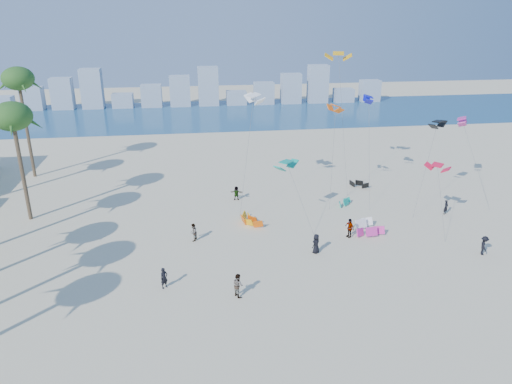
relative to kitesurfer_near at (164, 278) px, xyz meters
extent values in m
plane|color=beige|center=(5.39, -7.78, -0.87)|extent=(220.00, 220.00, 0.00)
plane|color=navy|center=(5.39, 64.22, -0.86)|extent=(220.00, 220.00, 0.00)
imported|color=black|center=(0.00, 0.00, 0.00)|extent=(0.76, 0.71, 1.74)
imported|color=gray|center=(5.62, -1.90, 0.08)|extent=(1.04, 1.14, 1.89)
imported|color=black|center=(13.25, 3.99, 0.04)|extent=(1.05, 1.02, 1.81)
imported|color=gray|center=(17.21, 6.65, 0.09)|extent=(0.88, 1.21, 1.91)
imported|color=black|center=(27.97, 1.65, 0.02)|extent=(1.02, 1.31, 1.78)
imported|color=gray|center=(7.42, 17.60, -0.06)|extent=(1.57, 0.82, 1.62)
imported|color=black|center=(29.10, 10.51, -0.08)|extent=(0.69, 0.62, 1.58)
imported|color=gray|center=(2.39, 7.89, 0.00)|extent=(0.92, 1.03, 1.74)
cylinder|color=#595959|center=(12.83, 9.01, 2.43)|extent=(2.32, 3.04, 6.62)
cylinder|color=#595959|center=(17.56, 14.53, 4.59)|extent=(0.69, 2.12, 10.93)
cylinder|color=#595959|center=(26.75, 11.53, 3.91)|extent=(2.81, 2.66, 9.57)
cylinder|color=#595959|center=(8.34, 14.96, 5.08)|extent=(2.25, 5.33, 11.90)
cylinder|color=#595959|center=(21.94, 15.34, 4.82)|extent=(0.90, 5.30, 11.38)
cylinder|color=#595959|center=(25.94, 6.17, 2.37)|extent=(0.14, 3.57, 6.50)
cylinder|color=#595959|center=(19.79, 18.45, 7.07)|extent=(1.35, 2.62, 15.88)
cylinder|color=#595959|center=(33.61, 13.55, 3.64)|extent=(1.88, 5.12, 9.02)
cylinder|color=brown|center=(-14.39, 15.22, 4.55)|extent=(0.40, 0.40, 10.84)
ellipsoid|color=#2E5A1F|center=(-14.39, 15.22, 9.97)|extent=(3.80, 3.80, 2.85)
cylinder|color=brown|center=(-17.84, 29.22, 5.41)|extent=(0.40, 0.40, 12.55)
ellipsoid|color=#2E5A1F|center=(-17.84, 29.22, 11.68)|extent=(3.80, 3.80, 2.85)
cube|color=#9EADBF|center=(-36.61, 74.22, 0.63)|extent=(4.40, 3.00, 3.00)
cube|color=#9EADBF|center=(-30.41, 74.22, 1.53)|extent=(4.40, 3.00, 4.80)
cube|color=#9EADBF|center=(-24.21, 74.22, 2.43)|extent=(4.40, 3.00, 6.60)
cube|color=#9EADBF|center=(-18.01, 74.22, 3.33)|extent=(4.40, 3.00, 8.40)
cube|color=#9EADBF|center=(-11.81, 74.22, 0.63)|extent=(4.40, 3.00, 3.00)
cube|color=#9EADBF|center=(-5.61, 74.22, 1.53)|extent=(4.40, 3.00, 4.80)
cube|color=#9EADBF|center=(0.59, 74.22, 2.43)|extent=(4.40, 3.00, 6.60)
cube|color=#9EADBF|center=(6.79, 74.22, 3.33)|extent=(4.40, 3.00, 8.40)
cube|color=#9EADBF|center=(12.99, 74.22, 0.63)|extent=(4.40, 3.00, 3.00)
cube|color=#9EADBF|center=(19.19, 74.22, 1.53)|extent=(4.40, 3.00, 4.80)
cube|color=#9EADBF|center=(25.39, 74.22, 2.43)|extent=(4.40, 3.00, 6.60)
cube|color=#9EADBF|center=(31.59, 74.22, 3.33)|extent=(4.40, 3.00, 8.40)
cube|color=#9EADBF|center=(37.79, 74.22, 0.63)|extent=(4.40, 3.00, 3.00)
cube|color=#9EADBF|center=(43.99, 74.22, 1.53)|extent=(4.40, 3.00, 4.80)
camera|label=1|loc=(2.71, -33.31, 19.92)|focal=33.75mm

